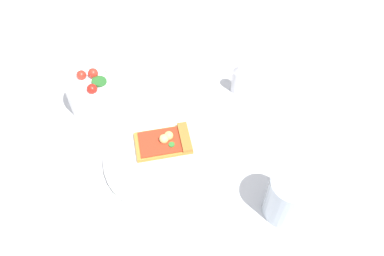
{
  "coord_description": "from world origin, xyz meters",
  "views": [
    {
      "loc": [
        -0.29,
        -0.3,
        0.66
      ],
      "look_at": [
        0.1,
        0.0,
        0.03
      ],
      "focal_mm": 36.1,
      "sensor_mm": 36.0,
      "label": 1
    }
  ],
  "objects_px": {
    "pizza_slice_main": "(168,141)",
    "salad_bowl": "(93,93)",
    "pepper_shaker": "(237,79)",
    "plate": "(166,158)",
    "soda_glass": "(288,197)"
  },
  "relations": [
    {
      "from": "pizza_slice_main",
      "to": "salad_bowl",
      "type": "distance_m",
      "value": 0.21
    },
    {
      "from": "plate",
      "to": "soda_glass",
      "type": "distance_m",
      "value": 0.25
    },
    {
      "from": "salad_bowl",
      "to": "pizza_slice_main",
      "type": "bearing_deg",
      "value": -87.76
    },
    {
      "from": "pizza_slice_main",
      "to": "plate",
      "type": "bearing_deg",
      "value": -149.54
    },
    {
      "from": "plate",
      "to": "soda_glass",
      "type": "height_order",
      "value": "soda_glass"
    },
    {
      "from": "soda_glass",
      "to": "pepper_shaker",
      "type": "xyz_separation_m",
      "value": [
        0.2,
        0.24,
        -0.01
      ]
    },
    {
      "from": "plate",
      "to": "pizza_slice_main",
      "type": "bearing_deg",
      "value": 30.46
    },
    {
      "from": "plate",
      "to": "salad_bowl",
      "type": "distance_m",
      "value": 0.22
    },
    {
      "from": "salad_bowl",
      "to": "pepper_shaker",
      "type": "relative_size",
      "value": 1.49
    },
    {
      "from": "soda_glass",
      "to": "pepper_shaker",
      "type": "bearing_deg",
      "value": 49.57
    },
    {
      "from": "plate",
      "to": "soda_glass",
      "type": "bearing_deg",
      "value": -79.28
    },
    {
      "from": "plate",
      "to": "soda_glass",
      "type": "relative_size",
      "value": 2.46
    },
    {
      "from": "soda_glass",
      "to": "pizza_slice_main",
      "type": "bearing_deg",
      "value": 94.36
    },
    {
      "from": "soda_glass",
      "to": "salad_bowl",
      "type": "bearing_deg",
      "value": 93.43
    },
    {
      "from": "plate",
      "to": "pizza_slice_main",
      "type": "distance_m",
      "value": 0.03
    }
  ]
}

